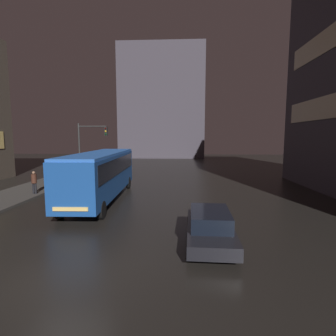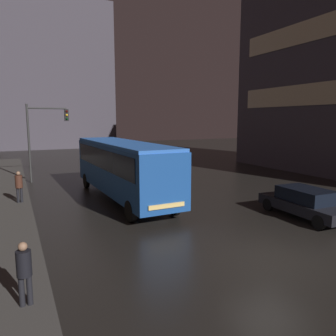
% 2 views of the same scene
% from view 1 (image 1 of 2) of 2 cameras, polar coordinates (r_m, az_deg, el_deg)
% --- Properties ---
extents(ground_plane, '(120.00, 120.00, 0.00)m').
position_cam_1_polar(ground_plane, '(9.74, -21.41, -21.23)').
color(ground_plane, black).
extents(sidewalk_left, '(4.00, 48.00, 0.15)m').
position_cam_1_polar(sidewalk_left, '(22.32, -32.04, -5.69)').
color(sidewalk_left, '#3D3A38').
rests_on(sidewalk_left, ground).
extents(building_far_backdrop, '(18.07, 12.00, 23.57)m').
position_cam_1_polar(building_far_backdrop, '(60.69, -1.17, 13.70)').
color(building_far_backdrop, '#423D47').
rests_on(building_far_backdrop, ground).
extents(bus_near, '(2.91, 11.55, 3.41)m').
position_cam_1_polar(bus_near, '(19.09, -14.30, -0.63)').
color(bus_near, '#194793').
rests_on(bus_near, ground).
extents(car_taxi, '(2.07, 4.71, 1.42)m').
position_cam_1_polar(car_taxi, '(11.47, 9.13, -12.46)').
color(car_taxi, black).
rests_on(car_taxi, ground).
extents(pedestrian_mid, '(0.52, 0.52, 1.75)m').
position_cam_1_polar(pedestrian_mid, '(22.49, -27.13, -2.41)').
color(pedestrian_mid, black).
rests_on(pedestrian_mid, sidewalk_left).
extents(traffic_light_main, '(3.01, 0.35, 5.84)m').
position_cam_1_polar(traffic_light_main, '(27.62, -16.76, 5.37)').
color(traffic_light_main, '#2D2D2D').
rests_on(traffic_light_main, ground).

